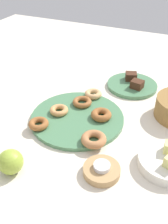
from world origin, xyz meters
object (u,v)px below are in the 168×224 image
donut_4 (101,115)px  apple (11,162)px  donut_0 (92,94)px  donut_1 (94,139)px  donut_2 (39,124)px  donut_plate (77,118)px  brownie_near (131,76)px  brownie_far (137,84)px  donut_3 (82,102)px  donut_5 (59,110)px  cake_plate (132,85)px  candle_holder (102,171)px  fruit_bowl (166,162)px  tealight (102,166)px

donut_4 → apple: 0.40m
donut_0 → donut_1: donut_1 is taller
donut_0 → donut_2: bearing=-19.7°
donut_2 → apple: (0.21, 0.03, 0.01)m
donut_plate → brownie_near: bearing=163.7°
donut_0 → brownie_far: (-0.15, 0.17, 0.01)m
donut_0 → donut_4: bearing=35.2°
brownie_far → apple: apple is taller
donut_3 → donut_5: bearing=-32.7°
cake_plate → donut_2: bearing=-26.9°
donut_4 → cake_plate: bearing=172.9°
donut_1 → donut_2: bearing=-89.2°
brownie_near → apple: bearing=-14.5°
brownie_near → candle_holder: (0.61, 0.08, -0.02)m
donut_0 → candle_holder: bearing=26.7°
donut_4 → fruit_bowl: donut_4 is taller
donut_1 → brownie_far: 0.44m
donut_3 → brownie_near: bearing=156.3°
donut_plate → tealight: bearing=40.6°
donut_plate → candle_holder: (0.22, 0.19, 0.00)m
donut_3 → candle_holder: 0.38m
donut_plate → brownie_far: bearing=153.3°
donut_5 → candle_holder: 0.35m
donut_0 → donut_3: donut_0 is taller
donut_plate → donut_5: donut_5 is taller
donut_2 → cake_plate: donut_2 is taller
donut_0 → tealight: 0.44m
candle_holder → donut_4: bearing=-158.5°
donut_5 → brownie_near: brownie_near is taller
donut_1 → donut_3: bearing=-145.8°
donut_4 → apple: bearing=-24.3°
candle_holder → fruit_bowl: bearing=122.9°
donut_plate → donut_3: size_ratio=4.56×
cake_plate → apple: apple is taller
donut_5 → candle_holder: bearing=51.4°
donut_2 → candle_holder: bearing=70.6°
donut_3 → candle_holder: bearing=34.0°
donut_0 → tealight: same height
donut_3 → donut_4: donut_4 is taller
donut_2 → donut_0: bearing=160.3°
donut_0 → apple: size_ratio=0.95×
brownie_far → candle_holder: 0.54m
donut_plate → donut_1: donut_1 is taller
donut_4 → brownie_far: (-0.29, 0.07, 0.01)m
donut_1 → brownie_near: brownie_near is taller
donut_2 → cake_plate: size_ratio=0.32×
donut_0 → cake_plate: donut_0 is taller
donut_1 → donut_5: bearing=-118.6°
donut_5 → candle_holder: donut_5 is taller
donut_0 → apple: apple is taller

